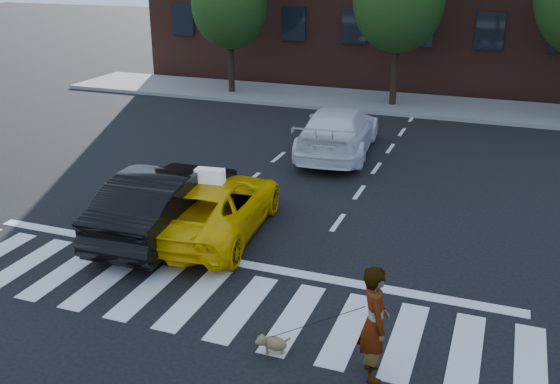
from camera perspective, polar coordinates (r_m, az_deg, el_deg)
name	(u,v)px	position (r m, az deg, el deg)	size (l,w,h in m)	color
ground	(195,298)	(12.16, -7.79, -9.58)	(120.00, 120.00, 0.00)	black
crosswalk	(195,298)	(12.16, -7.80, -9.56)	(13.00, 2.40, 0.01)	silver
stop_line	(230,261)	(13.40, -4.59, -6.35)	(12.00, 0.30, 0.01)	silver
sidewalk_far	(383,102)	(27.81, 9.39, 8.09)	(30.00, 4.00, 0.15)	slate
taxi	(215,206)	(14.55, -5.95, -1.30)	(2.18, 4.73, 1.32)	#FFC605
black_sedan	(167,200)	(14.67, -10.31, -0.75)	(1.69, 4.84, 1.59)	black
white_suv	(338,131)	(20.39, 5.34, 5.61)	(2.17, 5.34, 1.55)	white
woman	(374,323)	(9.69, 8.62, -11.74)	(0.69, 0.45, 1.88)	#999999
dog	(272,343)	(10.47, -0.76, -13.63)	(0.56, 0.38, 0.33)	#96704C
taxi_sign	(210,176)	(14.09, -6.43, 1.49)	(0.65, 0.28, 0.32)	white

